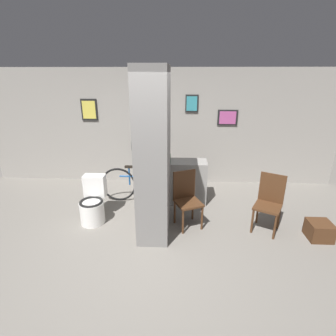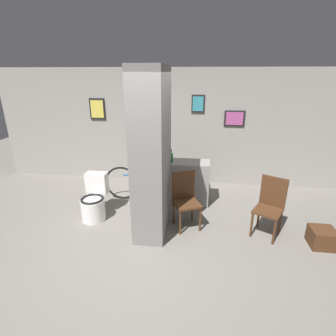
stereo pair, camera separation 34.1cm
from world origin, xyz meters
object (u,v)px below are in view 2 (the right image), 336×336
object	(u,v)px
toilet	(94,201)
bicycle	(144,184)
chair_by_doorway	(270,205)
chair_near_pillar	(185,197)
bottle_tall	(171,157)

from	to	relation	value
toilet	bicycle	bearing A→B (deg)	46.58
toilet	chair_by_doorway	world-z (taller)	chair_by_doorway
chair_near_pillar	bottle_tall	xyz separation A→B (m)	(-0.34, 0.80, 0.44)
chair_by_doorway	bicycle	distance (m)	2.42
toilet	bottle_tall	distance (m)	1.63
bottle_tall	bicycle	bearing A→B (deg)	177.48
chair_near_pillar	chair_by_doorway	distance (m)	1.35
bottle_tall	chair_near_pillar	bearing A→B (deg)	-66.87
toilet	bottle_tall	xyz separation A→B (m)	(1.29, 0.76, 0.64)
bicycle	bottle_tall	bearing A→B (deg)	-2.52
chair_near_pillar	bottle_tall	distance (m)	0.97
bicycle	bottle_tall	xyz separation A→B (m)	(0.55, -0.02, 0.59)
toilet	bicycle	world-z (taller)	toilet
chair_by_doorway	bottle_tall	world-z (taller)	bottle_tall
chair_by_doorway	bicycle	bearing A→B (deg)	-173.44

